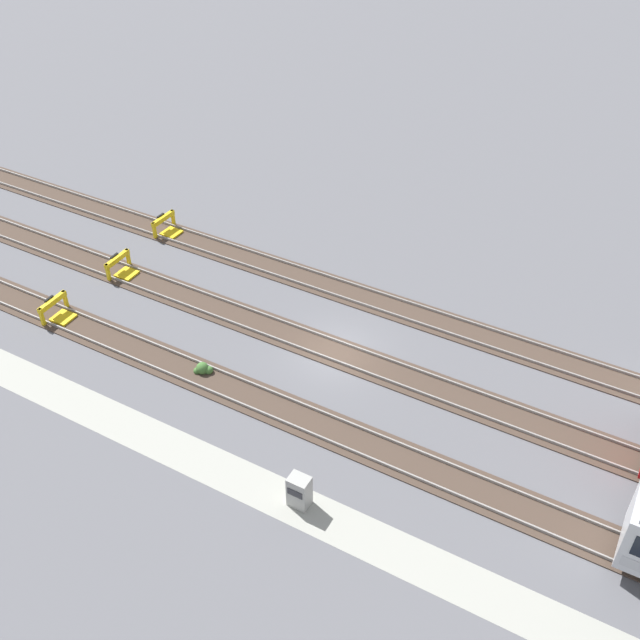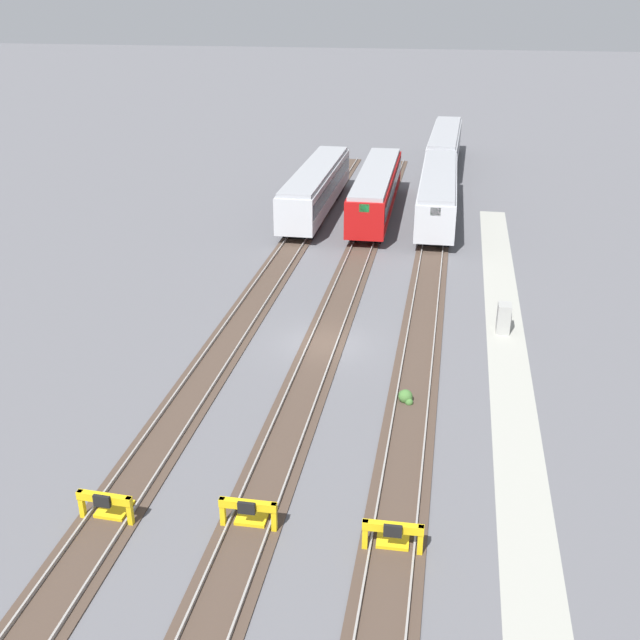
% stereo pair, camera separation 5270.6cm
% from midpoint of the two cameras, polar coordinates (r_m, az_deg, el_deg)
% --- Properties ---
extents(ground_plane, '(400.00, 400.00, 0.00)m').
position_cam_midpoint_polar(ground_plane, '(28.68, -33.89, -29.68)').
color(ground_plane, '#5B5B60').
extents(service_walkway, '(54.00, 2.00, 0.01)m').
position_cam_midpoint_polar(service_walkway, '(24.71, -13.70, -37.03)').
color(service_walkway, '#9E9E93').
rests_on(service_walkway, ground).
extents(rail_track_nearest, '(90.00, 2.23, 0.21)m').
position_cam_midpoint_polar(rail_track_nearest, '(26.21, -24.47, -33.64)').
color(rail_track_nearest, '#47382D').
rests_on(rail_track_nearest, ground).
extents(rail_track_near_inner, '(90.00, 2.24, 0.21)m').
position_cam_midpoint_polar(rail_track_near_inner, '(28.65, -33.92, -29.62)').
color(rail_track_near_inner, '#47382D').
rests_on(rail_track_near_inner, ground).
extents(rail_track_middle, '(90.00, 2.23, 0.21)m').
position_cam_midpoint_polar(rail_track_middle, '(31.67, -41.14, -25.84)').
color(rail_track_middle, '#47382D').
rests_on(rail_track_middle, ground).
extents(subway_car_front_row_leftmost, '(18.04, 3.13, 3.70)m').
position_cam_midpoint_polar(subway_car_front_row_leftmost, '(42.85, -12.94, -3.42)').
color(subway_car_front_row_leftmost, '#A80F0F').
rests_on(subway_car_front_row_leftmost, ground).
extents(subway_car_front_row_left_inner, '(18.01, 2.92, 3.70)m').
position_cam_midpoint_polar(subway_car_front_row_left_inner, '(44.90, -18.70, -2.81)').
color(subway_car_front_row_left_inner, '#B7BABF').
rests_on(subway_car_front_row_left_inner, ground).
extents(subway_car_front_row_centre, '(18.03, 3.04, 3.70)m').
position_cam_midpoint_polar(subway_car_front_row_centre, '(41.27, -6.63, -4.05)').
color(subway_car_front_row_centre, '#B7BABF').
rests_on(subway_car_front_row_centre, ground).
extents(subway_car_front_row_right_inner, '(18.05, 3.16, 3.70)m').
position_cam_midpoint_polar(subway_car_front_row_right_inner, '(58.12, -1.36, 4.65)').
color(subway_car_front_row_right_inner, '#B7BABF').
rests_on(subway_car_front_row_right_inner, ground).
extents(bumper_stop_nearest_track, '(1.36, 2.01, 1.22)m').
position_cam_midpoint_polar(bumper_stop_nearest_track, '(24.05, -61.01, -56.32)').
color(bumper_stop_nearest_track, gold).
rests_on(bumper_stop_nearest_track, ground).
extents(bumper_stop_near_inner_track, '(1.35, 2.00, 1.22)m').
position_cam_midpoint_polar(bumper_stop_near_inner_track, '(26.64, -65.47, -47.19)').
color(bumper_stop_near_inner_track, gold).
rests_on(bumper_stop_near_inner_track, ground).
extents(bumper_stop_middle_track, '(1.37, 2.01, 1.22)m').
position_cam_midpoint_polar(bumper_stop_middle_track, '(29.93, -69.86, -40.39)').
color(bumper_stop_middle_track, gold).
rests_on(bumper_stop_middle_track, ground).
extents(electrical_cabinet, '(0.90, 0.73, 1.60)m').
position_cam_midpoint_polar(electrical_cabinet, '(25.62, -11.06, -30.09)').
color(electrical_cabinet, '#9E9E99').
rests_on(electrical_cabinet, ground).
extents(weed_clump, '(0.92, 0.70, 0.64)m').
position_cam_midpoint_polar(weed_clump, '(24.60, -33.94, -41.74)').
color(weed_clump, '#427033').
rests_on(weed_clump, ground).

